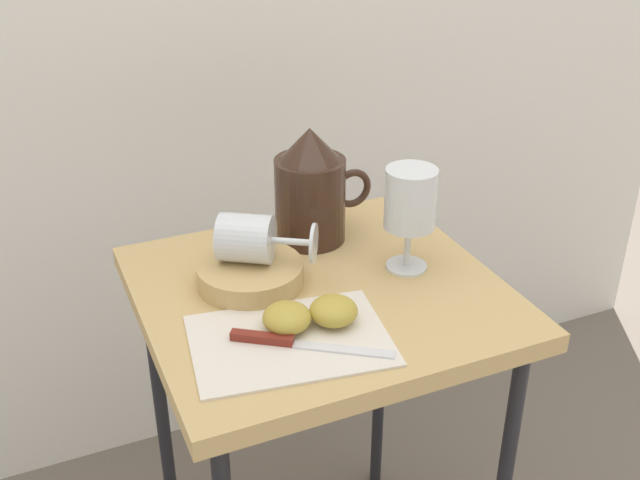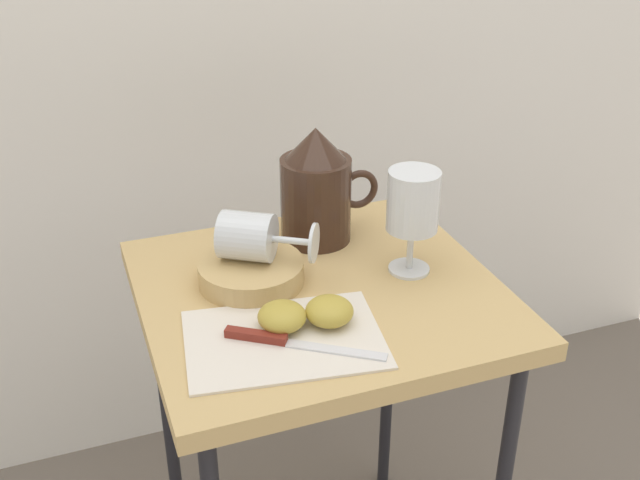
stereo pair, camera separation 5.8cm
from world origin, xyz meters
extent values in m
cube|color=tan|center=(0.00, 0.00, 0.66)|extent=(0.53, 0.49, 0.03)
cylinder|color=black|center=(-0.22, 0.21, 0.32)|extent=(0.02, 0.02, 0.64)
cylinder|color=black|center=(0.22, 0.21, 0.32)|extent=(0.02, 0.02, 0.64)
cube|color=silver|center=(-0.09, -0.11, 0.67)|extent=(0.29, 0.22, 0.00)
cylinder|color=tan|center=(-0.09, 0.05, 0.69)|extent=(0.16, 0.16, 0.03)
cylinder|color=#382319|center=(0.05, 0.15, 0.74)|extent=(0.12, 0.12, 0.14)
cylinder|color=#D1661E|center=(0.05, 0.15, 0.71)|extent=(0.11, 0.11, 0.08)
cone|color=#382319|center=(0.05, 0.15, 0.84)|extent=(0.10, 0.10, 0.05)
torus|color=#382319|center=(0.12, 0.15, 0.75)|extent=(0.07, 0.01, 0.07)
cylinder|color=silver|center=(0.15, 0.00, 0.67)|extent=(0.06, 0.06, 0.00)
cylinder|color=silver|center=(0.15, 0.00, 0.71)|extent=(0.01, 0.01, 0.07)
cylinder|color=silver|center=(0.15, 0.00, 0.79)|extent=(0.08, 0.08, 0.09)
cylinder|color=#D1661E|center=(0.15, 0.00, 0.77)|extent=(0.07, 0.07, 0.05)
cylinder|color=silver|center=(-0.09, 0.06, 0.74)|extent=(0.11, 0.10, 0.07)
cylinder|color=silver|center=(-0.03, 0.03, 0.74)|extent=(0.06, 0.04, 0.01)
cylinder|color=silver|center=(-0.01, 0.01, 0.74)|extent=(0.04, 0.05, 0.06)
ellipsoid|color=#B29938|center=(-0.09, -0.09, 0.69)|extent=(0.07, 0.07, 0.04)
ellipsoid|color=#B29938|center=(-0.02, -0.10, 0.69)|extent=(0.07, 0.07, 0.04)
cube|color=silver|center=(-0.04, -0.16, 0.68)|extent=(0.12, 0.09, 0.00)
cube|color=maroon|center=(-0.13, -0.10, 0.68)|extent=(0.08, 0.06, 0.01)
camera|label=1|loc=(-0.39, -0.90, 1.28)|focal=43.27mm
camera|label=2|loc=(-0.34, -0.92, 1.28)|focal=43.27mm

